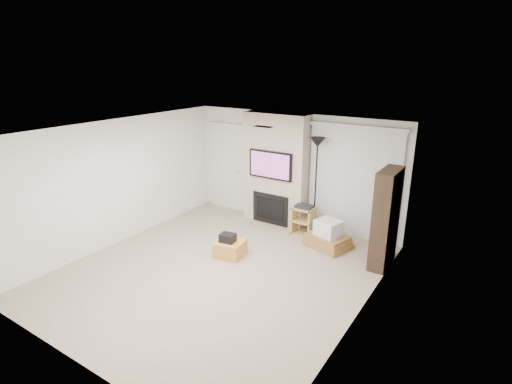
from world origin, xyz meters
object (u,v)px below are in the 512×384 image
Objects in this scene: ottoman at (230,248)px; bookshelf at (386,219)px; av_stand at (304,219)px; box_stack at (328,237)px; floor_lamp at (317,159)px.

bookshelf is at bearing 25.87° from ottoman.
ottoman is 0.76× the size of av_stand.
bookshelf is at bearing -7.11° from box_stack.
bookshelf reaches higher than ottoman.
av_stand is at bearing 166.20° from bookshelf.
ottoman is 1.97m from box_stack.
av_stand reaches higher than box_stack.
floor_lamp is 1.60m from box_stack.
floor_lamp is at bearing 159.54° from bookshelf.
ottoman is at bearing -115.50° from floor_lamp.
av_stand is at bearing 156.26° from box_stack.
floor_lamp reaches higher than bookshelf.
bookshelf is (1.12, -0.14, 0.69)m from box_stack.
floor_lamp is 1.32m from av_stand.
floor_lamp is 1.91m from bookshelf.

